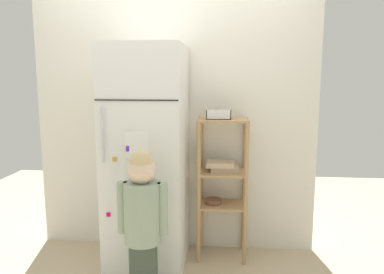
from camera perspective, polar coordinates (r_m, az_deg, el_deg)
name	(u,v)px	position (r m, az deg, el deg)	size (l,w,h in m)	color
ground_plane	(170,264)	(3.41, -3.41, -18.58)	(6.00, 6.00, 0.00)	tan
kitchen_wall_back	(175,123)	(3.42, -2.64, 2.15)	(2.54, 0.03, 2.33)	silver
refrigerator	(147,158)	(3.14, -6.79, -3.19)	(0.62, 0.71, 1.83)	white
child_standing	(143,212)	(2.67, -7.48, -11.18)	(0.35, 0.26, 1.09)	#404C3F
pantry_shelf_unit	(222,176)	(3.29, 4.54, -5.95)	(0.43, 0.32, 1.23)	tan
fruit_bin	(217,115)	(3.19, 3.87, 3.38)	(0.20, 0.16, 0.08)	white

